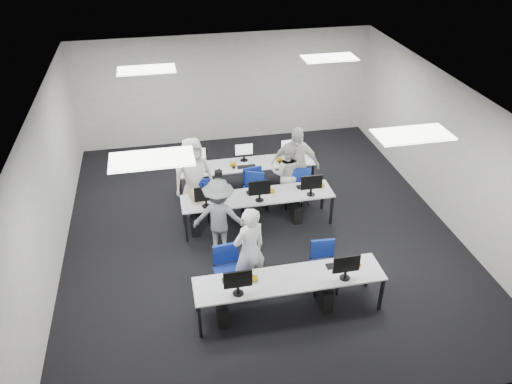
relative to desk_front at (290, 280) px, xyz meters
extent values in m
plane|color=black|center=(0.00, 2.40, -0.68)|extent=(9.00, 9.00, 0.00)
plane|color=white|center=(0.00, 2.40, 2.32)|extent=(9.00, 9.00, 0.00)
cube|color=beige|center=(0.00, 6.90, 0.82)|extent=(8.00, 0.02, 3.00)
cube|color=beige|center=(0.00, -2.10, 0.82)|extent=(8.00, 0.02, 3.00)
cube|color=beige|center=(-4.00, 2.40, 0.82)|extent=(0.02, 9.00, 3.00)
cube|color=beige|center=(4.00, 2.40, 0.82)|extent=(0.02, 9.00, 3.00)
cube|color=white|center=(-2.00, 0.40, 2.30)|extent=(1.20, 0.60, 0.02)
cube|color=white|center=(2.00, 0.40, 2.30)|extent=(1.20, 0.60, 0.02)
cube|color=white|center=(-2.00, 4.40, 2.30)|extent=(1.20, 0.60, 0.02)
cube|color=white|center=(2.00, 4.40, 2.30)|extent=(1.20, 0.60, 0.02)
cube|color=silver|center=(0.00, 0.00, 0.03)|extent=(3.20, 0.70, 0.03)
cube|color=black|center=(-1.55, -0.30, -0.33)|extent=(0.05, 0.05, 0.70)
cube|color=black|center=(-1.55, 0.30, -0.33)|extent=(0.05, 0.05, 0.70)
cube|color=black|center=(1.55, -0.30, -0.33)|extent=(0.05, 0.05, 0.70)
cube|color=black|center=(1.55, 0.30, -0.33)|extent=(0.05, 0.05, 0.70)
cube|color=silver|center=(0.00, 2.60, 0.03)|extent=(3.20, 0.70, 0.03)
cube|color=black|center=(-1.55, 2.30, -0.33)|extent=(0.05, 0.05, 0.70)
cube|color=black|center=(-1.55, 2.90, -0.33)|extent=(0.05, 0.05, 0.70)
cube|color=black|center=(1.55, 2.30, -0.33)|extent=(0.05, 0.05, 0.70)
cube|color=black|center=(1.55, 2.90, -0.33)|extent=(0.05, 0.05, 0.70)
cube|color=silver|center=(0.00, 4.00, 0.03)|extent=(3.20, 0.70, 0.03)
cube|color=black|center=(-1.55, 3.70, -0.33)|extent=(0.05, 0.05, 0.70)
cube|color=black|center=(-1.55, 4.30, -0.33)|extent=(0.05, 0.05, 0.70)
cube|color=black|center=(1.55, 3.70, -0.33)|extent=(0.05, 0.05, 0.70)
cube|color=black|center=(1.55, 4.30, -0.33)|extent=(0.05, 0.05, 0.70)
cube|color=#0C429C|center=(-0.90, -0.18, 0.35)|extent=(0.46, 0.04, 0.32)
cube|color=black|center=(-0.90, 0.14, 0.06)|extent=(0.42, 0.14, 0.02)
ellipsoid|color=black|center=(-0.60, 0.14, 0.07)|extent=(0.07, 0.10, 0.04)
cube|color=black|center=(-1.15, 0.00, -0.47)|extent=(0.18, 0.40, 0.42)
cube|color=white|center=(0.90, -0.18, 0.35)|extent=(0.46, 0.04, 0.32)
cube|color=black|center=(0.90, 0.14, 0.06)|extent=(0.42, 0.14, 0.02)
ellipsoid|color=black|center=(1.20, 0.14, 0.07)|extent=(0.07, 0.10, 0.04)
cube|color=black|center=(0.65, 0.00, -0.47)|extent=(0.18, 0.40, 0.42)
cube|color=white|center=(-1.10, 2.42, 0.35)|extent=(0.46, 0.04, 0.32)
cube|color=black|center=(-1.10, 2.74, 0.06)|extent=(0.42, 0.14, 0.02)
ellipsoid|color=black|center=(-0.80, 2.74, 0.07)|extent=(0.07, 0.10, 0.04)
cube|color=black|center=(-1.35, 2.60, -0.47)|extent=(0.18, 0.40, 0.42)
cube|color=white|center=(0.00, 2.42, 0.35)|extent=(0.46, 0.04, 0.32)
cube|color=black|center=(0.00, 2.74, 0.06)|extent=(0.42, 0.14, 0.02)
ellipsoid|color=black|center=(0.30, 2.74, 0.07)|extent=(0.07, 0.10, 0.04)
cube|color=black|center=(-0.25, 2.60, -0.47)|extent=(0.18, 0.40, 0.42)
cube|color=white|center=(1.10, 2.42, 0.35)|extent=(0.46, 0.04, 0.32)
cube|color=black|center=(1.10, 2.74, 0.06)|extent=(0.42, 0.14, 0.02)
ellipsoid|color=black|center=(1.40, 2.74, 0.07)|extent=(0.07, 0.10, 0.04)
cube|color=black|center=(0.85, 2.60, -0.47)|extent=(0.18, 0.40, 0.42)
cube|color=white|center=(-1.10, 4.18, 0.35)|extent=(0.46, 0.04, 0.32)
cube|color=black|center=(-1.10, 3.86, 0.06)|extent=(0.42, 0.14, 0.02)
ellipsoid|color=black|center=(-1.40, 3.86, 0.07)|extent=(0.07, 0.10, 0.04)
cube|color=black|center=(-0.85, 4.00, -0.47)|extent=(0.18, 0.40, 0.42)
cube|color=white|center=(0.00, 4.18, 0.35)|extent=(0.46, 0.04, 0.32)
cube|color=black|center=(0.00, 3.86, 0.06)|extent=(0.42, 0.14, 0.02)
ellipsoid|color=black|center=(-0.30, 3.86, 0.07)|extent=(0.07, 0.10, 0.04)
cube|color=black|center=(0.25, 4.00, -0.47)|extent=(0.18, 0.40, 0.42)
cube|color=white|center=(1.10, 4.18, 0.35)|extent=(0.46, 0.04, 0.32)
cube|color=black|center=(1.10, 3.86, 0.06)|extent=(0.42, 0.14, 0.02)
ellipsoid|color=black|center=(0.80, 3.86, 0.07)|extent=(0.07, 0.10, 0.04)
cube|color=black|center=(1.35, 4.00, -0.47)|extent=(0.18, 0.40, 0.42)
cube|color=navy|center=(-0.93, 0.58, -0.18)|extent=(0.52, 0.50, 0.07)
cube|color=navy|center=(-0.96, 0.80, 0.10)|extent=(0.46, 0.10, 0.39)
cube|color=navy|center=(0.77, 0.44, -0.21)|extent=(0.48, 0.46, 0.06)
cube|color=navy|center=(0.78, 0.64, 0.06)|extent=(0.43, 0.08, 0.37)
cube|color=navy|center=(-1.18, 3.10, -0.23)|extent=(0.50, 0.49, 0.06)
cube|color=navy|center=(-1.14, 3.29, 0.02)|extent=(0.41, 0.13, 0.35)
cube|color=navy|center=(0.09, 3.26, -0.21)|extent=(0.51, 0.50, 0.06)
cube|color=navy|center=(0.06, 3.46, 0.06)|extent=(0.44, 0.11, 0.37)
cube|color=navy|center=(0.92, 3.19, -0.27)|extent=(0.40, 0.39, 0.05)
cube|color=navy|center=(0.93, 3.37, -0.03)|extent=(0.38, 0.05, 0.32)
cube|color=navy|center=(-0.93, 3.44, -0.26)|extent=(0.46, 0.44, 0.05)
cube|color=navy|center=(-0.90, 3.26, -0.03)|extent=(0.38, 0.11, 0.33)
cube|color=navy|center=(0.16, 3.48, -0.22)|extent=(0.57, 0.56, 0.06)
cube|color=navy|center=(0.08, 3.29, 0.04)|extent=(0.41, 0.20, 0.36)
cube|color=navy|center=(1.11, 3.35, -0.19)|extent=(0.52, 0.50, 0.06)
cube|color=navy|center=(1.09, 3.14, 0.09)|extent=(0.45, 0.10, 0.39)
ellipsoid|color=#A58655|center=(-1.25, 2.67, 0.20)|extent=(0.38, 0.27, 0.29)
imported|color=white|center=(-0.55, 0.67, 0.19)|extent=(0.75, 0.63, 1.75)
imported|color=white|center=(0.83, 3.34, 0.07)|extent=(0.88, 0.78, 1.51)
imported|color=white|center=(-1.25, 3.39, 0.21)|extent=(0.96, 0.72, 1.79)
imported|color=white|center=(1.02, 3.39, 0.24)|extent=(1.17, 0.79, 1.84)
imported|color=slate|center=(-0.91, 1.89, 0.13)|extent=(1.16, 0.84, 1.62)
cube|color=black|center=(-0.87, 2.06, 1.00)|extent=(0.18, 0.21, 0.10)
camera|label=1|loc=(-1.81, -6.00, 5.68)|focal=35.00mm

